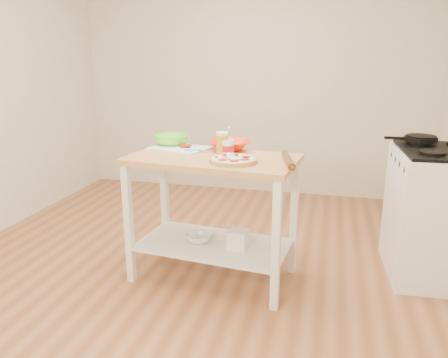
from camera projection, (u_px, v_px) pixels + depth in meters
room_shell at (190, 90)px, 2.82m from camera, size 4.04×4.54×2.74m
prep_island at (213, 192)px, 3.04m from camera, size 1.20×0.75×0.90m
gas_stove at (437, 213)px, 3.12m from camera, size 0.66×0.75×1.11m
skillet at (420, 139)px, 3.19m from camera, size 0.37×0.23×0.03m
pizza at (233, 160)px, 2.82m from camera, size 0.31×0.31×0.05m
cutting_board at (180, 148)px, 3.22m from camera, size 0.47×0.41×0.04m
spatula at (195, 150)px, 3.10m from camera, size 0.15×0.05×0.01m
knife at (182, 144)px, 3.31m from camera, size 0.27×0.04×0.01m
orange_bowl at (230, 145)px, 3.17m from camera, size 0.31×0.31×0.07m
green_bowl at (171, 140)px, 3.33m from camera, size 0.36×0.36×0.08m
beer_pint at (222, 144)px, 2.96m from camera, size 0.08×0.08×0.17m
yogurt_tub at (227, 148)px, 2.96m from camera, size 0.10×0.10×0.21m
rolling_pin at (288, 160)px, 2.78m from camera, size 0.13×0.38×0.04m
shelf_glass_bowl at (199, 238)px, 3.16m from camera, size 0.25×0.25×0.06m
shelf_bin at (238, 239)px, 3.06m from camera, size 0.14×0.14×0.13m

